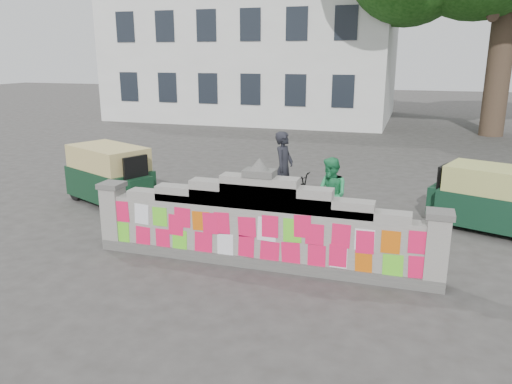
# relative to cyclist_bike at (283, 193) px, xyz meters

# --- Properties ---
(ground) EXTENTS (100.00, 100.00, 0.00)m
(ground) POSITION_rel_cyclist_bike_xyz_m (0.36, -3.08, -0.52)
(ground) COLOR #383533
(ground) RESTS_ON ground
(parapet_wall) EXTENTS (6.48, 0.44, 2.01)m
(parapet_wall) POSITION_rel_cyclist_bike_xyz_m (0.36, -3.09, 0.23)
(parapet_wall) COLOR #4C4C49
(parapet_wall) RESTS_ON ground
(building) EXTENTS (16.00, 10.00, 8.90)m
(building) POSITION_rel_cyclist_bike_xyz_m (-6.64, 18.90, 3.50)
(building) COLOR silver
(building) RESTS_ON ground
(cyclist_bike) EXTENTS (2.05, 0.93, 1.04)m
(cyclist_bike) POSITION_rel_cyclist_bike_xyz_m (0.00, 0.00, 0.00)
(cyclist_bike) COLOR black
(cyclist_bike) RESTS_ON ground
(cyclist_rider) EXTENTS (0.50, 0.69, 1.76)m
(cyclist_rider) POSITION_rel_cyclist_bike_xyz_m (-0.00, 0.00, 0.36)
(cyclist_rider) COLOR black
(cyclist_rider) RESTS_ON ground
(pedestrian) EXTENTS (0.98, 1.01, 1.63)m
(pedestrian) POSITION_rel_cyclist_bike_xyz_m (1.27, -0.88, 0.30)
(pedestrian) COLOR #299959
(pedestrian) RESTS_ON ground
(rickshaw_left) EXTENTS (2.75, 2.08, 1.48)m
(rickshaw_left) POSITION_rel_cyclist_bike_xyz_m (-4.49, -0.42, 0.25)
(rickshaw_left) COLOR #10311D
(rickshaw_left) RESTS_ON ground
(rickshaw_right) EXTENTS (2.62, 1.86, 1.41)m
(rickshaw_right) POSITION_rel_cyclist_bike_xyz_m (4.59, 0.29, 0.21)
(rickshaw_right) COLOR #113321
(rickshaw_right) RESTS_ON ground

